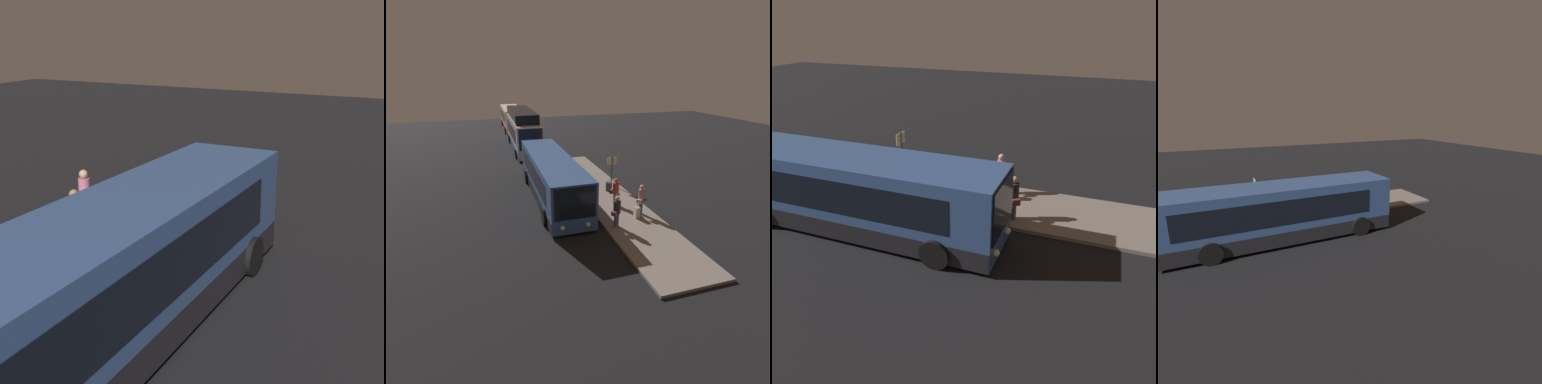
% 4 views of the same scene
% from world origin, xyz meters
% --- Properties ---
extents(ground, '(80.00, 80.00, 0.00)m').
position_xyz_m(ground, '(0.00, 0.00, 0.00)').
color(ground, black).
extents(platform, '(20.00, 3.51, 0.14)m').
position_xyz_m(platform, '(0.00, 3.35, 0.07)').
color(platform, slate).
rests_on(platform, ground).
extents(bus_lead, '(11.29, 2.79, 2.87)m').
position_xyz_m(bus_lead, '(-1.04, -0.16, 1.43)').
color(bus_lead, '#33518C').
rests_on(bus_lead, ground).
extents(passenger_boarding, '(0.56, 0.60, 1.82)m').
position_xyz_m(passenger_boarding, '(3.33, 4.24, 1.14)').
color(passenger_boarding, '#4C476B').
rests_on(passenger_boarding, platform).
extents(passenger_waiting, '(0.60, 0.65, 1.77)m').
position_xyz_m(passenger_waiting, '(4.38, 2.22, 1.10)').
color(passenger_waiting, '#4C476B').
rests_on(passenger_waiting, platform).
extents(passenger_with_bags, '(0.65, 0.63, 1.77)m').
position_xyz_m(passenger_with_bags, '(1.71, 3.32, 1.09)').
color(passenger_with_bags, gray).
rests_on(passenger_with_bags, platform).
extents(suitcase, '(0.35, 0.26, 0.88)m').
position_xyz_m(suitcase, '(3.73, 3.81, 0.47)').
color(suitcase, beige).
rests_on(suitcase, platform).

